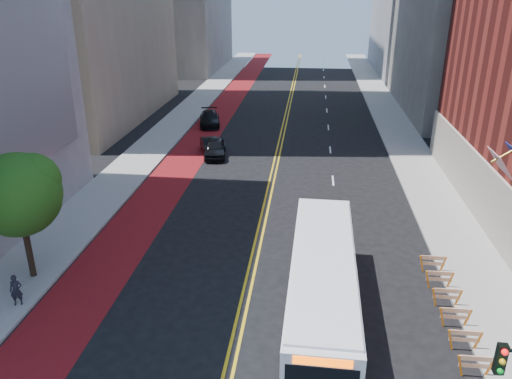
{
  "coord_description": "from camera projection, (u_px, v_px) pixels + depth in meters",
  "views": [
    {
      "loc": [
        2.81,
        -15.09,
        14.26
      ],
      "look_at": [
        0.24,
        8.0,
        4.74
      ],
      "focal_mm": 35.0,
      "sensor_mm": 36.0,
      "label": 1
    }
  ],
  "objects": [
    {
      "name": "center_line_inner",
      "position": [
        277.0,
        148.0,
        47.18
      ],
      "size": [
        0.14,
        140.0,
        0.01
      ],
      "primitive_type": "cube",
      "color": "gold",
      "rests_on": "ground"
    },
    {
      "name": "transit_bus",
      "position": [
        322.0,
        286.0,
        22.29
      ],
      "size": [
        3.0,
        12.71,
        3.48
      ],
      "rotation": [
        0.0,
        0.0,
        -0.02
      ],
      "color": "silver",
      "rests_on": "ground"
    },
    {
      "name": "car_b",
      "position": [
        211.0,
        146.0,
        45.61
      ],
      "size": [
        2.77,
        4.3,
        1.34
      ],
      "primitive_type": "imported",
      "rotation": [
        0.0,
        0.0,
        0.36
      ],
      "color": "black",
      "rests_on": "ground"
    },
    {
      "name": "pedestrian",
      "position": [
        16.0,
        290.0,
        23.53
      ],
      "size": [
        0.66,
        0.54,
        1.56
      ],
      "primitive_type": "imported",
      "rotation": [
        0.0,
        0.0,
        0.34
      ],
      "color": "black",
      "rests_on": "sidewalk_left"
    },
    {
      "name": "street_tree",
      "position": [
        19.0,
        191.0,
        24.42
      ],
      "size": [
        4.2,
        4.2,
        6.7
      ],
      "color": "black",
      "rests_on": "sidewalk_left"
    },
    {
      "name": "sidewalk_left",
      "position": [
        156.0,
        143.0,
        48.36
      ],
      "size": [
        4.0,
        140.0,
        0.15
      ],
      "primitive_type": "cube",
      "color": "gray",
      "rests_on": "ground"
    },
    {
      "name": "car_c",
      "position": [
        210.0,
        119.0,
        54.57
      ],
      "size": [
        3.15,
        5.53,
        1.51
      ],
      "primitive_type": "imported",
      "rotation": [
        0.0,
        0.0,
        0.21
      ],
      "color": "black",
      "rests_on": "ground"
    },
    {
      "name": "construction_barriers",
      "position": [
        460.0,
        326.0,
        21.49
      ],
      "size": [
        1.42,
        10.91,
        1.0
      ],
      "color": "orange",
      "rests_on": "ground"
    },
    {
      "name": "sidewalk_right",
      "position": [
        409.0,
        152.0,
        45.91
      ],
      "size": [
        4.0,
        140.0,
        0.15
      ],
      "primitive_type": "cube",
      "color": "gray",
      "rests_on": "ground"
    },
    {
      "name": "ground",
      "position": [
        227.0,
        377.0,
        19.58
      ],
      "size": [
        160.0,
        160.0,
        0.0
      ],
      "primitive_type": "plane",
      "color": "black",
      "rests_on": "ground"
    },
    {
      "name": "bus_lane_paint",
      "position": [
        195.0,
        145.0,
        47.99
      ],
      "size": [
        3.6,
        140.0,
        0.01
      ],
      "primitive_type": "cube",
      "color": "maroon",
      "rests_on": "ground"
    },
    {
      "name": "car_a",
      "position": [
        215.0,
        148.0,
        44.64
      ],
      "size": [
        2.52,
        4.86,
        1.58
      ],
      "primitive_type": "imported",
      "rotation": [
        0.0,
        0.0,
        0.15
      ],
      "color": "black",
      "rests_on": "ground"
    },
    {
      "name": "lane_dashes",
      "position": [
        328.0,
        127.0,
        54.03
      ],
      "size": [
        0.14,
        98.2,
        0.01
      ],
      "color": "silver",
      "rests_on": "ground"
    },
    {
      "name": "center_line_outer",
      "position": [
        281.0,
        148.0,
        47.15
      ],
      "size": [
        0.14,
        140.0,
        0.01
      ],
      "primitive_type": "cube",
      "color": "gold",
      "rests_on": "ground"
    }
  ]
}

